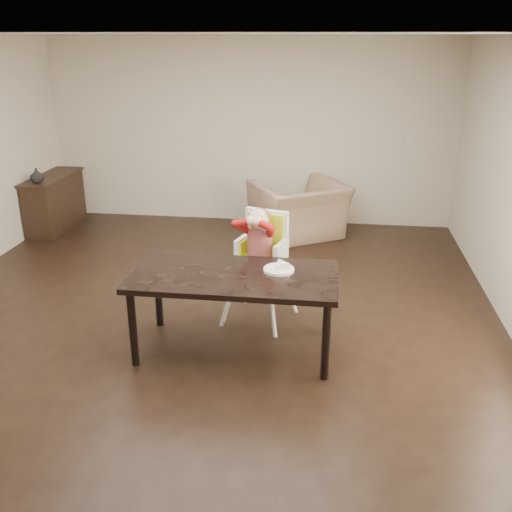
{
  "coord_description": "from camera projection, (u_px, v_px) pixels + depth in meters",
  "views": [
    {
      "loc": [
        1.23,
        -4.91,
        2.69
      ],
      "look_at": [
        0.57,
        -0.02,
        0.77
      ],
      "focal_mm": 40.0,
      "sensor_mm": 36.0,
      "label": 1
    }
  ],
  "objects": [
    {
      "name": "room_walls",
      "position": [
        192.0,
        137.0,
        4.99
      ],
      "size": [
        6.02,
        7.02,
        2.71
      ],
      "color": "beige",
      "rests_on": "ground"
    },
    {
      "name": "ground",
      "position": [
        199.0,
        325.0,
        5.67
      ],
      "size": [
        7.0,
        7.0,
        0.0
      ],
      "primitive_type": "plane",
      "color": "black",
      "rests_on": "ground"
    },
    {
      "name": "dining_table",
      "position": [
        234.0,
        282.0,
        4.99
      ],
      "size": [
        1.8,
        0.9,
        0.75
      ],
      "color": "black",
      "rests_on": "ground"
    },
    {
      "name": "armchair",
      "position": [
        299.0,
        201.0,
        7.97
      ],
      "size": [
        1.41,
        1.28,
        1.04
      ],
      "primitive_type": "imported",
      "rotation": [
        0.0,
        0.0,
        3.69
      ],
      "color": "#9F8265",
      "rests_on": "ground"
    },
    {
      "name": "sideboard",
      "position": [
        55.0,
        202.0,
        8.36
      ],
      "size": [
        0.44,
        1.26,
        0.79
      ],
      "color": "black",
      "rests_on": "ground"
    },
    {
      "name": "plate",
      "position": [
        280.0,
        268.0,
        5.02
      ],
      "size": [
        0.29,
        0.29,
        0.08
      ],
      "rotation": [
        0.0,
        0.0,
        -0.06
      ],
      "color": "white",
      "rests_on": "dining_table"
    },
    {
      "name": "high_chair",
      "position": [
        261.0,
        242.0,
        5.52
      ],
      "size": [
        0.6,
        0.6,
        1.17
      ],
      "rotation": [
        0.0,
        0.0,
        -0.28
      ],
      "color": "white",
      "rests_on": "ground"
    },
    {
      "name": "vase",
      "position": [
        37.0,
        176.0,
        7.82
      ],
      "size": [
        0.25,
        0.26,
        0.19
      ],
      "primitive_type": "imported",
      "rotation": [
        0.0,
        0.0,
        0.39
      ],
      "color": "#99999E",
      "rests_on": "sideboard"
    }
  ]
}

